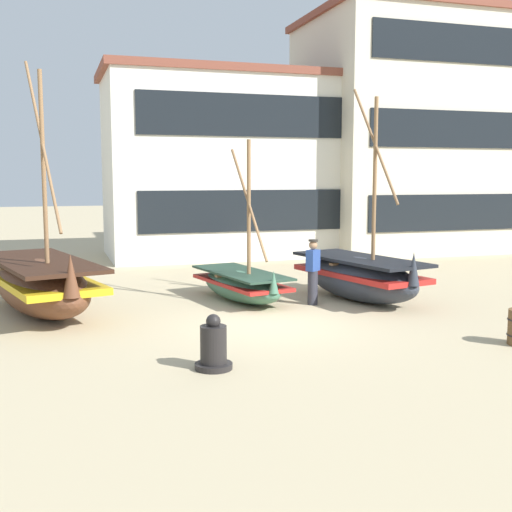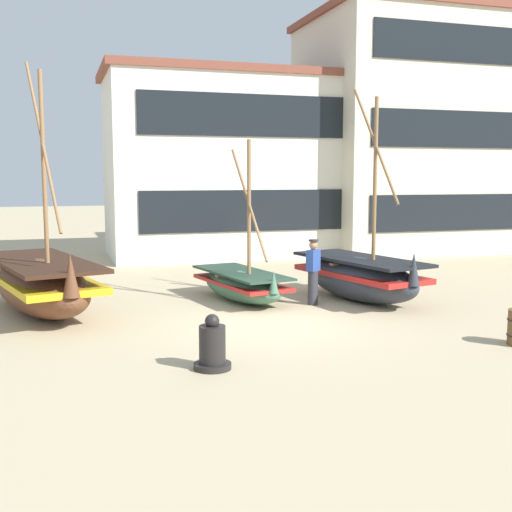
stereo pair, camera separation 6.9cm
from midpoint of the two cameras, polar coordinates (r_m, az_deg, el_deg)
ground_plane at (r=14.53m, az=1.32°, el=-5.96°), size 120.00×120.00×0.00m
fishing_boat_near_left at (r=17.18m, az=9.40°, el=-1.82°), size 2.43×4.35×5.54m
fishing_boat_centre_large at (r=16.17m, az=-18.42°, el=-2.36°), size 3.08×5.34×6.00m
fishing_boat_far_right at (r=16.95m, az=-1.17°, el=-2.51°), size 1.98×3.71×4.21m
fisherman_by_hull at (r=16.45m, az=5.23°, el=-1.48°), size 0.42×0.39×1.68m
capstan_winch at (r=11.08m, az=-3.73°, el=-8.12°), size 0.65×0.65×0.96m
harbor_building_main at (r=26.97m, az=-1.60°, el=8.11°), size 10.99×5.22×7.47m
harbor_building_annex at (r=30.05m, az=13.46°, el=10.47°), size 9.02×7.21×10.25m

